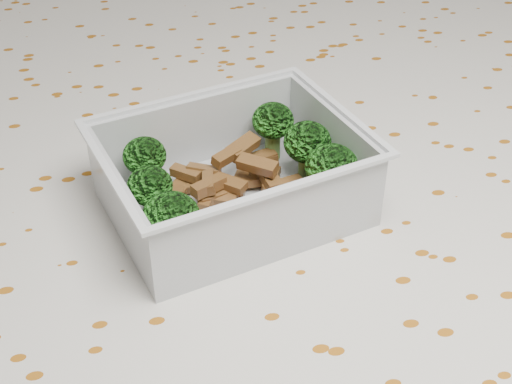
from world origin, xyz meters
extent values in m
cube|color=brown|center=(0.00, 0.00, 0.73)|extent=(1.40, 0.90, 0.04)
cube|color=silver|center=(0.00, 0.00, 0.75)|extent=(1.46, 0.96, 0.01)
cube|color=silver|center=(0.00, 0.48, 0.66)|extent=(1.46, 0.01, 0.18)
cube|color=silver|center=(-0.01, 0.01, 0.76)|extent=(0.19, 0.16, 0.00)
cube|color=silver|center=(-0.02, 0.07, 0.79)|extent=(0.16, 0.04, 0.05)
cube|color=silver|center=(0.01, -0.05, 0.79)|extent=(0.16, 0.04, 0.05)
cube|color=silver|center=(0.07, 0.03, 0.79)|extent=(0.03, 0.11, 0.05)
cube|color=silver|center=(-0.09, -0.01, 0.79)|extent=(0.03, 0.11, 0.05)
cube|color=silver|center=(-0.02, 0.08, 0.81)|extent=(0.17, 0.05, 0.00)
cube|color=silver|center=(0.01, -0.05, 0.81)|extent=(0.17, 0.05, 0.00)
cube|color=silver|center=(0.07, 0.03, 0.81)|extent=(0.03, 0.12, 0.00)
cube|color=silver|center=(-0.09, -0.01, 0.81)|extent=(0.03, 0.12, 0.00)
cylinder|color=#608C3F|center=(-0.07, 0.04, 0.77)|extent=(0.01, 0.01, 0.02)
ellipsoid|color=#298A1F|center=(-0.07, 0.04, 0.79)|extent=(0.03, 0.03, 0.03)
cylinder|color=#608C3F|center=(0.03, 0.06, 0.77)|extent=(0.01, 0.01, 0.02)
ellipsoid|color=#298A1F|center=(0.03, 0.06, 0.79)|extent=(0.03, 0.03, 0.03)
cylinder|color=#608C3F|center=(-0.07, 0.00, 0.77)|extent=(0.01, 0.01, 0.02)
ellipsoid|color=#298A1F|center=(-0.07, 0.00, 0.79)|extent=(0.03, 0.03, 0.03)
cylinder|color=#608C3F|center=(0.05, 0.03, 0.77)|extent=(0.01, 0.01, 0.02)
ellipsoid|color=#298A1F|center=(0.05, 0.03, 0.79)|extent=(0.03, 0.03, 0.03)
cylinder|color=#608C3F|center=(-0.06, -0.03, 0.77)|extent=(0.01, 0.01, 0.02)
ellipsoid|color=#298A1F|center=(-0.06, -0.03, 0.79)|extent=(0.04, 0.04, 0.03)
cylinder|color=#608C3F|center=(0.06, 0.00, 0.77)|extent=(0.01, 0.01, 0.02)
ellipsoid|color=#298A1F|center=(0.06, 0.00, 0.79)|extent=(0.04, 0.04, 0.03)
cube|color=brown|center=(0.02, 0.05, 0.77)|extent=(0.02, 0.01, 0.01)
cube|color=brown|center=(0.00, 0.03, 0.77)|extent=(0.02, 0.01, 0.01)
cube|color=brown|center=(-0.02, 0.01, 0.77)|extent=(0.03, 0.02, 0.01)
cube|color=brown|center=(-0.05, 0.03, 0.77)|extent=(0.03, 0.02, 0.01)
cube|color=brown|center=(-0.03, 0.02, 0.77)|extent=(0.02, 0.03, 0.01)
cube|color=brown|center=(0.01, 0.02, 0.78)|extent=(0.03, 0.03, 0.01)
cube|color=brown|center=(-0.02, 0.03, 0.77)|extent=(0.03, 0.02, 0.01)
cube|color=brown|center=(0.02, 0.01, 0.77)|extent=(0.02, 0.01, 0.01)
cube|color=brown|center=(0.02, 0.04, 0.77)|extent=(0.02, 0.01, 0.01)
cube|color=brown|center=(0.00, 0.03, 0.77)|extent=(0.02, 0.03, 0.01)
cube|color=brown|center=(-0.02, 0.02, 0.78)|extent=(0.01, 0.02, 0.01)
cube|color=brown|center=(0.01, 0.05, 0.78)|extent=(0.03, 0.03, 0.01)
cube|color=brown|center=(-0.02, 0.02, 0.77)|extent=(0.02, 0.01, 0.01)
cube|color=brown|center=(0.02, 0.05, 0.77)|extent=(0.03, 0.02, 0.01)
cube|color=brown|center=(0.02, 0.04, 0.77)|extent=(0.03, 0.02, 0.01)
cube|color=brown|center=(-0.04, 0.04, 0.77)|extent=(0.02, 0.02, 0.01)
cube|color=brown|center=(-0.03, 0.04, 0.77)|extent=(0.03, 0.02, 0.01)
cube|color=brown|center=(0.02, 0.02, 0.77)|extent=(0.01, 0.03, 0.01)
cube|color=brown|center=(0.03, 0.02, 0.77)|extent=(0.03, 0.02, 0.01)
cube|color=brown|center=(-0.01, 0.02, 0.77)|extent=(0.03, 0.03, 0.01)
cube|color=brown|center=(-0.05, 0.03, 0.77)|extent=(0.03, 0.03, 0.01)
cube|color=brown|center=(-0.01, 0.04, 0.78)|extent=(0.02, 0.02, 0.01)
cube|color=brown|center=(-0.03, 0.02, 0.78)|extent=(0.03, 0.02, 0.01)
cylinder|color=#CE4027|center=(0.00, -0.02, 0.77)|extent=(0.13, 0.06, 0.02)
sphere|color=#CE4027|center=(0.06, -0.01, 0.77)|extent=(0.02, 0.02, 0.02)
sphere|color=#CE4027|center=(-0.06, -0.04, 0.77)|extent=(0.02, 0.02, 0.02)
camera|label=1|loc=(-0.08, -0.37, 1.07)|focal=50.00mm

